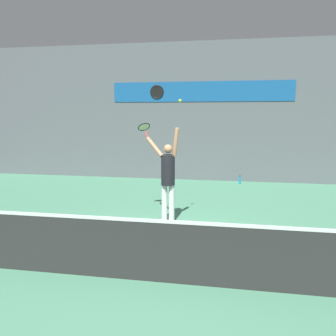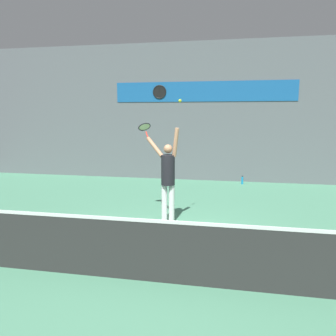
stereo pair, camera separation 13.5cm
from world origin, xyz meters
name	(u,v)px [view 2 (the right image)]	position (x,y,z in m)	size (l,w,h in m)	color
ground_plane	(173,245)	(0.00, 0.00, 0.00)	(18.00, 18.00, 0.00)	#4C8C6B
back_wall	(203,113)	(0.00, 6.34, 2.50)	(18.00, 0.10, 5.00)	slate
sponsor_banner	(203,91)	(0.00, 6.28, 3.25)	(6.49, 0.02, 0.71)	#195B9E
scoreboard_clock	(160,92)	(-1.61, 6.26, 3.25)	(0.51, 0.05, 0.51)	black
court_net	(156,250)	(0.00, -1.41, 0.50)	(6.27, 0.07, 1.06)	#333333
tennis_player	(168,175)	(-0.35, 1.32, 1.08)	(0.86, 0.53, 2.15)	white
tennis_racket	(145,127)	(-1.00, 1.79, 2.12)	(0.40, 0.39, 0.37)	red
tennis_ball	(180,101)	(-0.07, 1.26, 2.72)	(0.07, 0.07, 0.07)	#CCDB2D
water_bottle	(242,180)	(1.46, 5.84, 0.14)	(0.07, 0.07, 0.30)	#198CCC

